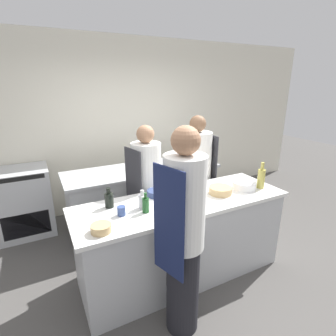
{
  "coord_description": "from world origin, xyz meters",
  "views": [
    {
      "loc": [
        -1.29,
        -2.15,
        2.09
      ],
      "look_at": [
        0.0,
        0.35,
        1.17
      ],
      "focal_mm": 28.0,
      "sensor_mm": 36.0,
      "label": 1
    }
  ],
  "objects": [
    {
      "name": "oven_range",
      "position": [
        -1.56,
        1.77,
        0.48
      ],
      "size": [
        0.72,
        0.61,
        0.97
      ],
      "color": "#B7BABC",
      "rests_on": "ground_plane"
    },
    {
      "name": "chef_at_prep_near",
      "position": [
        -0.35,
        -0.6,
        0.92
      ],
      "size": [
        0.38,
        0.37,
        1.81
      ],
      "rotation": [
        0.0,
        0.0,
        1.87
      ],
      "color": "black",
      "rests_on": "ground_plane"
    },
    {
      "name": "bottle_vinegar",
      "position": [
        0.97,
        -0.13,
        1.04
      ],
      "size": [
        0.08,
        0.08,
        0.31
      ],
      "color": "#B2A84C",
      "rests_on": "prep_counter"
    },
    {
      "name": "bowl_mixing_large",
      "position": [
        -0.91,
        -0.23,
        0.95
      ],
      "size": [
        0.17,
        0.17,
        0.07
      ],
      "color": "tan",
      "rests_on": "prep_counter"
    },
    {
      "name": "bottle_sauce",
      "position": [
        1.06,
        -0.05,
        1.0
      ],
      "size": [
        0.07,
        0.07,
        0.19
      ],
      "color": "#2D5175",
      "rests_on": "prep_counter"
    },
    {
      "name": "bottle_wine",
      "position": [
        -0.45,
        -0.07,
        1.0
      ],
      "size": [
        0.07,
        0.07,
        0.2
      ],
      "color": "#19471E",
      "rests_on": "prep_counter"
    },
    {
      "name": "bottle_water",
      "position": [
        -0.73,
        0.19,
        1.0
      ],
      "size": [
        0.09,
        0.09,
        0.2
      ],
      "color": "black",
      "rests_on": "prep_counter"
    },
    {
      "name": "ground_plane",
      "position": [
        0.0,
        0.0,
        0.0
      ],
      "size": [
        16.0,
        16.0,
        0.0
      ],
      "primitive_type": "plane",
      "color": "#4C4947"
    },
    {
      "name": "wall_back",
      "position": [
        0.0,
        2.13,
        1.4
      ],
      "size": [
        8.0,
        0.06,
        2.8
      ],
      "color": "silver",
      "rests_on": "ground_plane"
    },
    {
      "name": "bottle_cooking_oil",
      "position": [
        -0.45,
        0.02,
        0.99
      ],
      "size": [
        0.08,
        0.08,
        0.19
      ],
      "color": "silver",
      "rests_on": "prep_counter"
    },
    {
      "name": "prep_counter",
      "position": [
        0.0,
        0.0,
        0.46
      ],
      "size": [
        2.29,
        0.75,
        0.92
      ],
      "color": "#B7BABC",
      "rests_on": "ground_plane"
    },
    {
      "name": "chef_at_stove",
      "position": [
        0.56,
        0.61,
        0.85
      ],
      "size": [
        0.41,
        0.4,
        1.7
      ],
      "rotation": [
        0.0,
        0.0,
        -1.66
      ],
      "color": "black",
      "rests_on": "ground_plane"
    },
    {
      "name": "bowl_ceramic_blue",
      "position": [
        0.45,
        -0.05,
        0.96
      ],
      "size": [
        0.25,
        0.25,
        0.08
      ],
      "color": "tan",
      "rests_on": "prep_counter"
    },
    {
      "name": "bowl_prep_small",
      "position": [
        -0.21,
        0.23,
        0.95
      ],
      "size": [
        0.19,
        0.19,
        0.06
      ],
      "color": "navy",
      "rests_on": "prep_counter"
    },
    {
      "name": "chef_at_pass_far",
      "position": [
        -0.19,
        0.55,
        0.82
      ],
      "size": [
        0.39,
        0.37,
        1.64
      ],
      "rotation": [
        0.0,
        0.0,
        1.77
      ],
      "color": "black",
      "rests_on": "ground_plane"
    },
    {
      "name": "cup",
      "position": [
        -0.68,
        -0.03,
        0.96
      ],
      "size": [
        0.08,
        0.08,
        0.09
      ],
      "color": "#33477F",
      "rests_on": "prep_counter"
    },
    {
      "name": "pass_counter",
      "position": [
        0.02,
        1.18,
        0.46
      ],
      "size": [
        2.21,
        0.73,
        0.92
      ],
      "color": "#B7BABC",
      "rests_on": "ground_plane"
    },
    {
      "name": "bowl_wooden_salad",
      "position": [
        0.78,
        -0.06,
        0.96
      ],
      "size": [
        0.27,
        0.27,
        0.09
      ],
      "color": "white",
      "rests_on": "prep_counter"
    },
    {
      "name": "bottle_olive_oil",
      "position": [
        -0.12,
        0.07,
        1.01
      ],
      "size": [
        0.07,
        0.07,
        0.22
      ],
      "color": "#5B2319",
      "rests_on": "prep_counter"
    }
  ]
}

